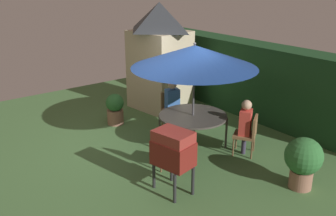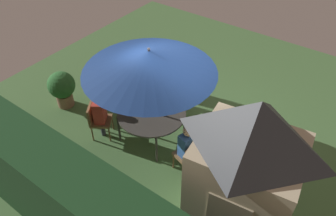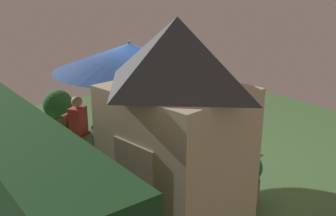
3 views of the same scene
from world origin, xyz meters
The scene contains 12 objects.
ground_plane centered at (0.00, 0.00, 0.00)m, with size 11.00×11.00×0.00m, color #47703D.
garden_shed centered at (-2.05, 1.81, 1.56)m, with size 1.76×1.59×3.05m.
patio_table centered at (0.57, 0.79, 0.72)m, with size 1.55×1.55×0.77m.
patio_umbrella centered at (0.57, 0.79, 2.12)m, with size 2.76×2.76×2.42m.
bbq_grill centered at (1.79, -0.76, 0.85)m, with size 0.79×0.63×1.20m.
chair_near_shed centered at (1.63, 1.48, 0.52)m, with size 0.64×0.64×0.90m.
chair_far_side centered at (-0.70, 1.16, 0.52)m, with size 0.57×0.57×0.90m.
chair_toward_hedge centered at (1.22, -0.31, 0.52)m, with size 0.63×0.63×0.90m.
potted_plant_by_shed centered at (3.16, 1.21, 0.58)m, with size 0.70×0.70×1.00m.
potted_plant_by_grill centered at (-1.71, 0.07, 0.43)m, with size 0.47×0.47×0.83m.
person_in_red centered at (1.56, 1.43, 0.78)m, with size 0.39×0.42×1.26m.
person_in_blue centered at (-0.62, 1.13, 0.78)m, with size 0.33×0.39×1.26m.
Camera 3 is at (-5.39, 4.49, 3.40)m, focal length 41.76 mm.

